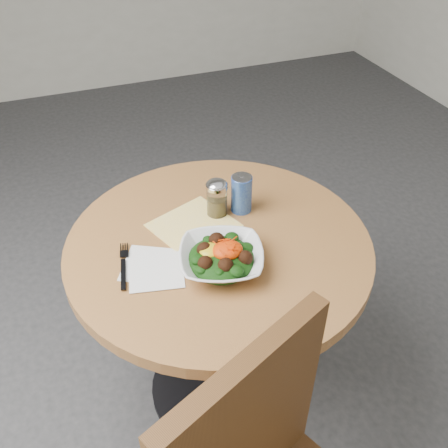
% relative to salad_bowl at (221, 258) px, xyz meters
% --- Properties ---
extents(ground, '(6.00, 6.00, 0.00)m').
position_rel_salad_bowl_xyz_m(ground, '(0.03, 0.11, -0.78)').
color(ground, '#303033').
rests_on(ground, ground).
extents(table, '(0.90, 0.90, 0.75)m').
position_rel_salad_bowl_xyz_m(table, '(0.03, 0.11, -0.23)').
color(table, black).
rests_on(table, ground).
extents(cloth_napkin, '(0.29, 0.27, 0.00)m').
position_rel_salad_bowl_xyz_m(cloth_napkin, '(-0.02, 0.20, -0.03)').
color(cloth_napkin, yellow).
rests_on(cloth_napkin, table).
extents(paper_napkins, '(0.20, 0.22, 0.00)m').
position_rel_salad_bowl_xyz_m(paper_napkins, '(-0.18, 0.06, -0.03)').
color(paper_napkins, silver).
rests_on(paper_napkins, table).
extents(salad_bowl, '(0.29, 0.29, 0.09)m').
position_rel_salad_bowl_xyz_m(salad_bowl, '(0.00, 0.00, 0.00)').
color(salad_bowl, silver).
rests_on(salad_bowl, table).
extents(fork, '(0.06, 0.19, 0.00)m').
position_rel_salad_bowl_xyz_m(fork, '(-0.25, 0.10, -0.03)').
color(fork, black).
rests_on(fork, table).
extents(spice_shaker, '(0.07, 0.07, 0.12)m').
position_rel_salad_bowl_xyz_m(spice_shaker, '(0.07, 0.23, 0.03)').
color(spice_shaker, silver).
rests_on(spice_shaker, table).
extents(beverage_can, '(0.07, 0.07, 0.13)m').
position_rel_salad_bowl_xyz_m(beverage_can, '(0.15, 0.22, 0.03)').
color(beverage_can, '#0E269A').
rests_on(beverage_can, table).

